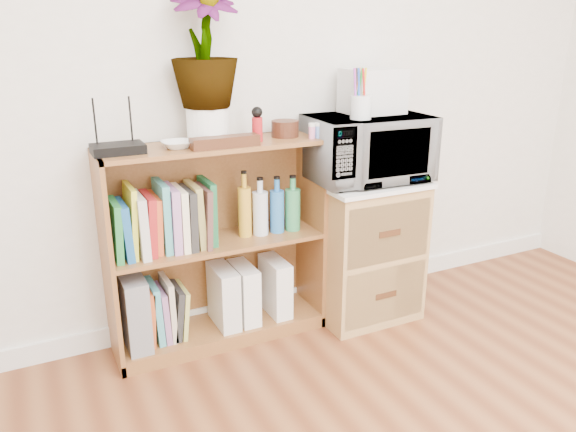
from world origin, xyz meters
TOP-DOWN VIEW (x-y plane):
  - skirting_board at (0.00, 2.24)m, footprint 4.00×0.02m
  - bookshelf at (-0.35, 2.10)m, footprint 1.00×0.30m
  - wicker_unit at (0.40, 2.02)m, footprint 0.50×0.45m
  - microwave at (0.40, 2.02)m, footprint 0.58×0.41m
  - pen_cup at (0.31, 1.95)m, footprint 0.10×0.10m
  - small_appliance at (0.46, 2.08)m, footprint 0.27×0.22m
  - router at (-0.75, 2.08)m, footprint 0.20×0.14m
  - white_bowl at (-0.52, 2.07)m, footprint 0.13×0.13m
  - plant_pot at (-0.36, 2.12)m, footprint 0.18×0.18m
  - potted_plant at (-0.36, 2.12)m, footprint 0.28×0.28m
  - trinket_box at (-0.33, 2.00)m, footprint 0.29×0.07m
  - kokeshi_doll at (-0.16, 2.06)m, footprint 0.05×0.05m
  - wooden_bowl at (0.00, 2.11)m, footprint 0.13×0.13m
  - paint_jars at (0.12, 2.01)m, footprint 0.12×0.04m
  - file_box at (-0.75, 2.10)m, footprint 0.10×0.27m
  - magazine_holder_left at (-0.33, 2.09)m, footprint 0.09×0.23m
  - magazine_holder_mid at (-0.23, 2.09)m, footprint 0.09×0.23m
  - magazine_holder_right at (-0.06, 2.09)m, footprint 0.09×0.23m
  - cookbooks at (-0.59, 2.10)m, footprint 0.45×0.20m
  - liquor_bottles at (0.00, 2.10)m, footprint 0.47×0.07m
  - lower_books at (-0.62, 2.10)m, footprint 0.19×0.19m

SIDE VIEW (x-z plane):
  - skirting_board at x=0.00m, z-range 0.00..0.10m
  - lower_books at x=-0.62m, z-range 0.06..0.34m
  - magazine_holder_right at x=-0.06m, z-range 0.07..0.35m
  - magazine_holder_mid at x=-0.23m, z-range 0.07..0.35m
  - magazine_holder_left at x=-0.33m, z-range 0.07..0.36m
  - file_box at x=-0.75m, z-range 0.07..0.40m
  - wicker_unit at x=0.40m, z-range 0.00..0.70m
  - bookshelf at x=-0.35m, z-range 0.00..0.95m
  - cookbooks at x=-0.59m, z-range 0.48..0.79m
  - liquor_bottles at x=0.00m, z-range 0.48..0.81m
  - microwave at x=0.40m, z-range 0.72..1.03m
  - white_bowl at x=-0.52m, z-range 0.95..0.98m
  - router at x=-0.75m, z-range 0.95..0.99m
  - trinket_box at x=-0.33m, z-range 0.95..1.00m
  - paint_jars at x=0.12m, z-range 0.95..1.01m
  - wooden_bowl at x=0.00m, z-range 0.95..1.02m
  - kokeshi_doll at x=-0.16m, z-range 0.95..1.06m
  - plant_pot at x=-0.36m, z-range 0.95..1.10m
  - pen_cup at x=0.31m, z-range 1.03..1.14m
  - small_appliance at x=0.46m, z-range 1.03..1.24m
  - potted_plant at x=-0.36m, z-range 1.10..1.61m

